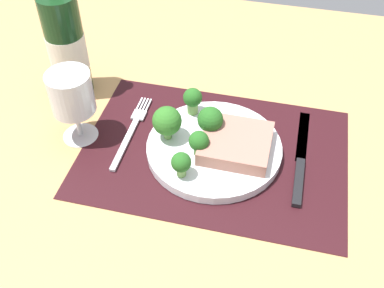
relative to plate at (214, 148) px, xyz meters
The scene contains 13 objects.
ground_plane 2.60cm from the plate, ahead, with size 140.00×110.00×3.00cm, color tan.
placemat 0.95cm from the plate, ahead, with size 45.25×31.86×0.30cm, color black.
plate is the anchor object (origin of this frame).
steak 4.23cm from the plate, ahead, with size 11.46×10.97×2.54cm, color #9E6B5B.
broccoli_near_steak 5.00cm from the plate, 118.10° to the left, with size 4.43×4.43×5.67cm.
broccoli_front_edge 4.91cm from the plate, 129.14° to the right, with size 3.39×3.39×4.67cm.
broccoli_near_fork 9.36cm from the plate, 115.77° to the right, with size 3.25×3.25×4.53cm.
broccoli_back_left 9.39cm from the plate, behind, with size 5.02×5.02×6.30cm.
broccoli_center 10.04cm from the plate, 126.89° to the left, with size 3.45×3.45×5.21cm.
fork 15.57cm from the plate, behind, with size 2.40×19.20×0.50cm.
knife 14.76cm from the plate, ahead, with size 1.80×23.00×0.80cm.
wine_bottle 33.58cm from the plate, 160.36° to the left, with size 7.19×7.19×29.73cm.
wine_glass 25.44cm from the plate, behind, with size 7.42×7.42×13.49cm.
Camera 1 is at (9.30, -55.15, 57.85)cm, focal length 43.36 mm.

